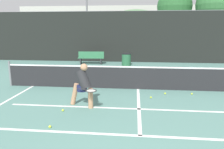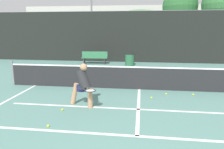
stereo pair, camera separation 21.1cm
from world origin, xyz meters
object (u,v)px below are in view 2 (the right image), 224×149
player_practicing (83,84)px  trash_bin (130,59)px  courtside_bench (95,57)px  parked_car (146,50)px

player_practicing → trash_bin: bearing=105.2°
courtside_bench → parked_car: 6.03m
trash_bin → courtside_bench: bearing=171.9°
player_practicing → parked_car: size_ratio=0.35×
parked_car → courtside_bench: bearing=-127.1°
player_practicing → parked_car: bearing=103.0°
player_practicing → courtside_bench: bearing=122.2°
trash_bin → parked_car: parked_car is taller
courtside_bench → parked_car: size_ratio=0.45×
player_practicing → trash_bin: player_practicing is taller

